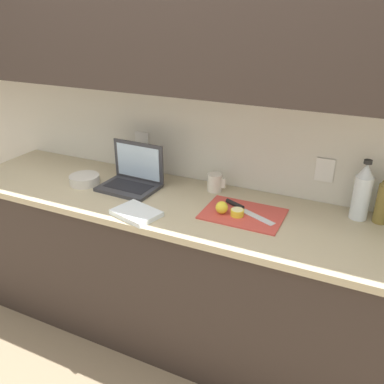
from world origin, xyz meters
TOP-DOWN VIEW (x-y plane):
  - ground_plane at (0.00, 0.00)m, footprint 12.00×12.00m
  - wall_back at (0.00, 0.24)m, footprint 5.20×0.38m
  - counter_unit at (-0.02, 0.00)m, footprint 2.48×0.63m
  - laptop at (-0.27, 0.07)m, footprint 0.32×0.24m
  - cutting_board at (0.39, 0.01)m, footprint 0.39×0.27m
  - knife at (0.37, 0.05)m, footprint 0.29×0.15m
  - lemon_half_cut at (0.37, -0.02)m, footprint 0.06×0.06m
  - lemon_whole_beside at (0.30, -0.03)m, footprint 0.06×0.06m
  - bottle_green_soda at (0.90, 0.22)m, footprint 0.08×0.08m
  - bottle_oil_tall at (1.00, 0.22)m, footprint 0.07×0.07m
  - measuring_cup at (0.16, 0.21)m, footprint 0.10×0.08m
  - bowl_white at (-0.54, -0.02)m, footprint 0.17×0.17m
  - dish_towel at (-0.07, -0.22)m, footprint 0.25×0.21m

SIDE VIEW (x-z plane):
  - ground_plane at x=0.00m, z-range 0.00..0.00m
  - counter_unit at x=-0.02m, z-range 0.01..0.89m
  - cutting_board at x=0.39m, z-range 0.88..0.89m
  - dish_towel at x=-0.07m, z-range 0.88..0.91m
  - knife at x=0.37m, z-range 0.89..0.91m
  - lemon_half_cut at x=0.37m, z-range 0.89..0.92m
  - bowl_white at x=-0.54m, z-range 0.88..0.93m
  - lemon_whole_beside at x=0.30m, z-range 0.89..0.95m
  - measuring_cup at x=0.16m, z-range 0.88..0.98m
  - laptop at x=-0.27m, z-range 0.82..1.06m
  - bottle_oil_tall at x=1.00m, z-range 0.87..1.13m
  - bottle_green_soda at x=0.90m, z-range 0.87..1.16m
  - wall_back at x=0.00m, z-range 0.26..2.86m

